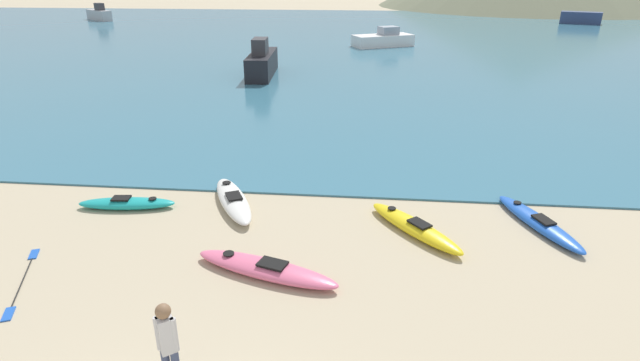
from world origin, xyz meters
name	(u,v)px	position (x,y,z in m)	size (l,w,h in m)	color
bay_water	(344,40)	(0.00, 44.67, 0.03)	(160.00, 70.00, 0.06)	teal
kayak_on_sand_0	(414,227)	(3.93, 7.70, 0.17)	(2.55, 2.93, 0.38)	yellow
kayak_on_sand_1	(233,200)	(-1.15, 8.79, 0.18)	(2.11, 3.21, 0.41)	white
kayak_on_sand_2	(538,222)	(7.21, 8.34, 0.15)	(1.80, 3.35, 0.33)	blue
kayak_on_sand_3	(266,269)	(0.49, 5.43, 0.16)	(3.55, 1.75, 0.35)	#E5668C
kayak_on_sand_4	(127,203)	(-4.13, 8.34, 0.14)	(2.78, 0.92, 0.33)	teal
person_near_foreground	(168,345)	(-0.29, 1.94, 1.00)	(0.35, 0.30, 1.75)	#384260
moored_boat_0	(262,62)	(-4.15, 27.12, 0.88)	(1.81, 5.51, 2.34)	black
moored_boat_1	(383,39)	(3.60, 40.71, 0.63)	(5.49, 4.17, 1.62)	white
moored_boat_2	(99,14)	(-32.45, 60.26, 0.80)	(4.56, 4.02, 2.11)	#B2B2B7
moored_boat_3	(581,18)	(27.59, 61.97, 0.75)	(4.79, 3.25, 1.37)	navy
loose_paddle	(22,281)	(-4.76, 4.61, 0.01)	(1.24, 2.64, 0.03)	black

